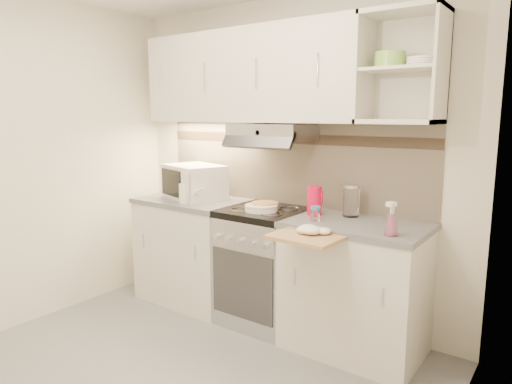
# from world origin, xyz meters

# --- Properties ---
(room_shell) EXTENTS (3.04, 2.84, 2.52)m
(room_shell) POSITION_xyz_m (0.00, 0.37, 1.63)
(room_shell) COLOR silver
(room_shell) RESTS_ON ground
(base_cabinet_left) EXTENTS (0.90, 0.60, 0.86)m
(base_cabinet_left) POSITION_xyz_m (-0.75, 1.10, 0.43)
(base_cabinet_left) COLOR silver
(base_cabinet_left) RESTS_ON ground
(worktop_left) EXTENTS (0.92, 0.62, 0.04)m
(worktop_left) POSITION_xyz_m (-0.75, 1.10, 0.88)
(worktop_left) COLOR slate
(worktop_left) RESTS_ON base_cabinet_left
(base_cabinet_right) EXTENTS (0.90, 0.60, 0.86)m
(base_cabinet_right) POSITION_xyz_m (0.75, 1.10, 0.43)
(base_cabinet_right) COLOR silver
(base_cabinet_right) RESTS_ON ground
(worktop_right) EXTENTS (0.92, 0.62, 0.04)m
(worktop_right) POSITION_xyz_m (0.75, 1.10, 0.88)
(worktop_right) COLOR slate
(worktop_right) RESTS_ON base_cabinet_right
(electric_range) EXTENTS (0.60, 0.60, 0.90)m
(electric_range) POSITION_xyz_m (0.00, 1.10, 0.45)
(electric_range) COLOR #B7B7BC
(electric_range) RESTS_ON ground
(microwave) EXTENTS (0.60, 0.51, 0.29)m
(microwave) POSITION_xyz_m (-0.75, 1.12, 1.04)
(microwave) COLOR silver
(microwave) RESTS_ON worktop_left
(watering_can) EXTENTS (0.29, 0.15, 0.25)m
(watering_can) POSITION_xyz_m (-0.64, 0.94, 0.99)
(watering_can) COLOR white
(watering_can) RESTS_ON worktop_left
(plate_stack) EXTENTS (0.25, 0.25, 0.05)m
(plate_stack) POSITION_xyz_m (0.02, 1.03, 0.92)
(plate_stack) COLOR white
(plate_stack) RESTS_ON electric_range
(bread_loaf) EXTENTS (0.21, 0.21, 0.05)m
(bread_loaf) POSITION_xyz_m (-0.00, 1.10, 0.93)
(bread_loaf) COLOR olive
(bread_loaf) RESTS_ON electric_range
(pink_pitcher) EXTENTS (0.11, 0.10, 0.21)m
(pink_pitcher) POSITION_xyz_m (0.40, 1.14, 1.00)
(pink_pitcher) COLOR red
(pink_pitcher) RESTS_ON worktop_right
(glass_jar) EXTENTS (0.12, 0.12, 0.23)m
(glass_jar) POSITION_xyz_m (0.63, 1.24, 1.01)
(glass_jar) COLOR silver
(glass_jar) RESTS_ON worktop_right
(spice_jar) EXTENTS (0.07, 0.07, 0.10)m
(spice_jar) POSITION_xyz_m (0.50, 0.98, 0.95)
(spice_jar) COLOR white
(spice_jar) RESTS_ON worktop_right
(spray_bottle) EXTENTS (0.08, 0.08, 0.22)m
(spray_bottle) POSITION_xyz_m (1.05, 0.90, 0.99)
(spray_bottle) COLOR pink
(spray_bottle) RESTS_ON worktop_right
(cutting_board) EXTENTS (0.43, 0.39, 0.02)m
(cutting_board) POSITION_xyz_m (0.60, 0.69, 0.87)
(cutting_board) COLOR tan
(cutting_board) RESTS_ON base_cabinet_right
(dish_towel) EXTENTS (0.26, 0.24, 0.06)m
(dish_towel) POSITION_xyz_m (0.62, 0.74, 0.91)
(dish_towel) COLOR white
(dish_towel) RESTS_ON cutting_board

